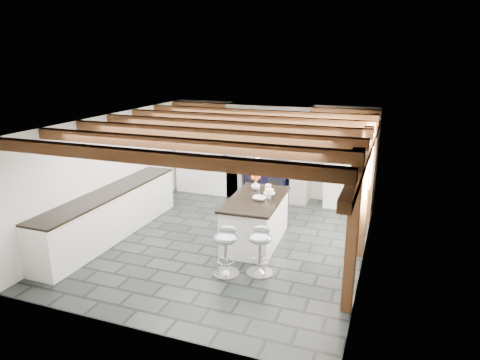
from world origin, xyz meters
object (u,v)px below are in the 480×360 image
(range_cooker, at_px, (268,180))
(bar_stool_far, at_px, (226,246))
(kitchen_island, at_px, (256,220))
(bar_stool_near, at_px, (260,245))

(range_cooker, height_order, bar_stool_far, range_cooker)
(range_cooker, relative_size, kitchen_island, 0.55)
(kitchen_island, height_order, bar_stool_near, kitchen_island)
(bar_stool_near, bearing_deg, bar_stool_far, -165.06)
(kitchen_island, xyz_separation_m, bar_stool_near, (0.44, -1.14, 0.04))
(range_cooker, xyz_separation_m, bar_stool_near, (0.97, -3.72, 0.03))
(range_cooker, relative_size, bar_stool_far, 1.23)
(range_cooker, distance_m, bar_stool_far, 3.95)
(range_cooker, bearing_deg, bar_stool_far, -83.25)
(bar_stool_near, height_order, bar_stool_far, bar_stool_far)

